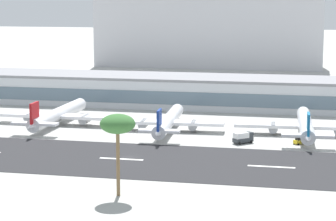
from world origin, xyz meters
TOP-DOWN VIEW (x-y plane):
  - ground_plane at (0.00, 0.00)m, footprint 1400.00×1400.00m
  - runway_strip at (0.00, -2.12)m, footprint 800.00×38.63m
  - runway_centreline_dash_4 at (-1.31, -2.12)m, footprint 12.00×1.20m
  - runway_centreline_dash_5 at (38.18, -2.12)m, footprint 12.00×1.20m
  - terminal_building at (3.68, 88.88)m, footprint 186.52×26.40m
  - distant_hotel_block at (-15.30, 236.66)m, footprint 134.68×28.71m
  - airliner_red_tail_gate_0 at (-35.82, 40.09)m, footprint 43.12×49.87m
  - airliner_navy_tail_gate_1 at (2.90, 37.06)m, footprint 36.14×47.82m
  - airliner_blue_tail_gate_2 at (45.86, 39.26)m, footprint 44.07×48.72m
  - service_box_truck_0 at (28.14, 24.56)m, footprint 6.03×5.84m
  - service_baggage_tug_1 at (44.24, 26.81)m, footprint 3.35×3.43m
  - palm_tree_1 at (7.33, -34.57)m, footprint 7.65×7.65m

SIDE VIEW (x-z plane):
  - ground_plane at x=0.00m, z-range 0.00..0.00m
  - runway_strip at x=0.00m, z-range 0.00..0.08m
  - runway_centreline_dash_4 at x=-1.31m, z-range 0.08..0.09m
  - runway_centreline_dash_5 at x=38.18m, z-range 0.08..0.09m
  - service_baggage_tug_1 at x=44.24m, z-range -0.05..2.15m
  - service_box_truck_0 at x=28.14m, z-range 0.16..3.41m
  - airliner_navy_tail_gate_1 at x=2.90m, z-range -1.81..8.17m
  - airliner_blue_tail_gate_2 at x=45.86m, z-range -1.85..8.32m
  - airliner_red_tail_gate_0 at x=-35.82m, z-range -1.89..8.52m
  - terminal_building at x=3.68m, z-range 0.00..11.75m
  - palm_tree_1 at x=7.33m, z-range 6.58..24.58m
  - distant_hotel_block at x=-15.30m, z-range 0.00..42.31m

